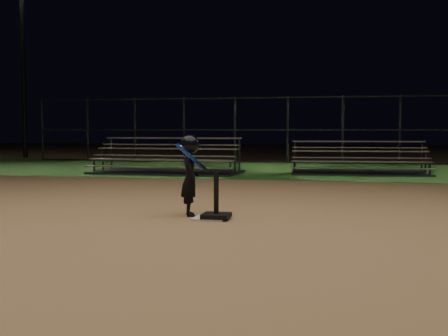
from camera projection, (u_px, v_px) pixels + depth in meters
ground at (210, 219)px, 7.70m from camera, size 80.00×80.00×0.00m
grass_strip at (280, 169)px, 17.48m from camera, size 60.00×8.00×0.01m
home_plate at (210, 218)px, 7.70m from camera, size 0.45×0.45×0.02m
batting_tee at (216, 210)px, 7.64m from camera, size 0.38×0.38×0.66m
child_batter at (190, 173)px, 7.95m from camera, size 0.47×0.62×1.18m
bleacher_left at (167, 166)px, 15.76m from camera, size 4.27×2.21×1.03m
bleacher_right at (359, 167)px, 15.56m from camera, size 3.89×2.05×0.93m
backstop_fence at (288, 130)px, 20.33m from camera, size 20.08×0.08×2.50m
light_pole_left at (22, 47)px, 24.34m from camera, size 0.90×0.53×8.30m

